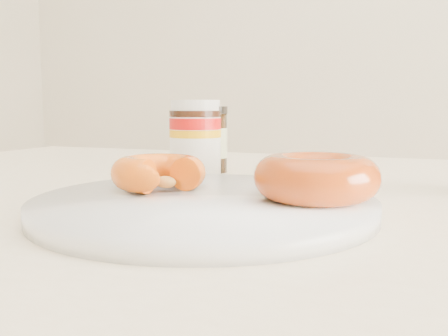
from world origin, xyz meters
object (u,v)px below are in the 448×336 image
(plate, at_px, (204,205))
(dark_jar, at_px, (207,140))
(nutella_jar, at_px, (195,134))
(dining_table, at_px, (298,270))
(donut_whole, at_px, (316,177))
(donut_bitten, at_px, (159,173))

(plate, relative_size, dark_jar, 3.17)
(nutella_jar, relative_size, dark_jar, 1.09)
(dining_table, bearing_deg, plate, -115.57)
(dining_table, relative_size, donut_whole, 12.98)
(nutella_jar, xyz_separation_m, dark_jar, (0.01, 0.02, -0.01))
(donut_bitten, bearing_deg, nutella_jar, 106.99)
(donut_bitten, height_order, nutella_jar, nutella_jar)
(donut_bitten, bearing_deg, plate, -21.28)
(plate, bearing_deg, donut_bitten, 156.65)
(nutella_jar, bearing_deg, donut_whole, -46.24)
(dining_table, relative_size, plate, 4.65)
(nutella_jar, height_order, dark_jar, nutella_jar)
(dining_table, height_order, plate, plate)
(dark_jar, bearing_deg, nutella_jar, -114.91)
(donut_whole, distance_m, dark_jar, 0.31)
(donut_whole, xyz_separation_m, nutella_jar, (-0.21, 0.22, 0.02))
(donut_whole, bearing_deg, nutella_jar, 133.76)
(donut_bitten, xyz_separation_m, dark_jar, (-0.05, 0.24, 0.02))
(dining_table, xyz_separation_m, donut_bitten, (-0.12, -0.10, 0.11))
(dining_table, height_order, dark_jar, dark_jar)
(nutella_jar, bearing_deg, dining_table, -34.52)
(donut_bitten, xyz_separation_m, donut_whole, (0.15, -0.00, 0.00))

